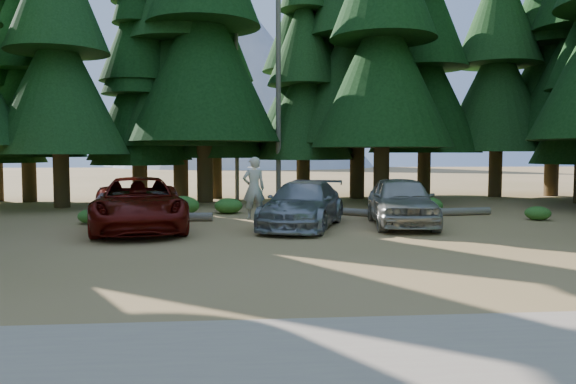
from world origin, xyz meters
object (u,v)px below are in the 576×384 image
(silver_minivan_right, at_px, (401,201))
(log_left, at_px, (151,217))
(red_pickup, at_px, (138,204))
(silver_minivan_center, at_px, (303,205))
(log_mid, at_px, (337,211))
(frisbee_player, at_px, (254,188))
(log_right, at_px, (435,212))

(silver_minivan_right, xyz_separation_m, log_left, (-8.25, 1.88, -0.66))
(red_pickup, relative_size, silver_minivan_center, 1.16)
(log_left, bearing_deg, log_mid, 16.60)
(red_pickup, distance_m, log_left, 2.28)
(silver_minivan_right, relative_size, frisbee_player, 2.48)
(silver_minivan_center, distance_m, log_left, 5.46)
(log_right, bearing_deg, red_pickup, -172.53)
(silver_minivan_right, bearing_deg, log_mid, 120.78)
(silver_minivan_right, relative_size, log_right, 1.04)
(red_pickup, bearing_deg, silver_minivan_center, -9.09)
(red_pickup, bearing_deg, log_left, 78.08)
(red_pickup, relative_size, frisbee_player, 3.05)
(log_mid, bearing_deg, frisbee_player, -89.80)
(silver_minivan_center, bearing_deg, frisbee_player, -142.29)
(silver_minivan_center, xyz_separation_m, log_left, (-5.03, 2.04, -0.58))
(frisbee_player, bearing_deg, log_mid, -141.64)
(silver_minivan_center, distance_m, log_right, 5.99)
(red_pickup, relative_size, silver_minivan_right, 1.23)
(silver_minivan_center, relative_size, log_left, 1.19)
(log_left, bearing_deg, silver_minivan_center, -18.79)
(silver_minivan_center, bearing_deg, red_pickup, -159.03)
(red_pickup, distance_m, silver_minivan_right, 8.30)
(silver_minivan_right, height_order, log_right, silver_minivan_right)
(silver_minivan_right, height_order, log_left, silver_minivan_right)
(log_right, bearing_deg, frisbee_player, -162.61)
(frisbee_player, bearing_deg, silver_minivan_center, -174.95)
(frisbee_player, bearing_deg, silver_minivan_right, 174.79)
(red_pickup, bearing_deg, log_mid, 18.37)
(log_left, distance_m, log_right, 10.35)
(log_left, bearing_deg, silver_minivan_right, -9.55)
(silver_minivan_center, bearing_deg, log_left, 177.28)
(log_right, bearing_deg, silver_minivan_right, -136.75)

